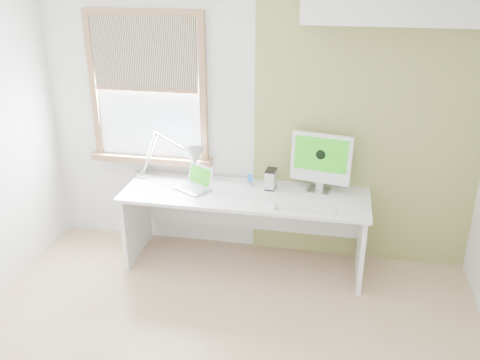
% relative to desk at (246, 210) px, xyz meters
% --- Properties ---
extents(room, '(4.04, 3.54, 2.64)m').
position_rel_desk_xyz_m(room, '(0.02, -1.44, 0.77)').
color(room, tan).
rests_on(room, ground).
extents(accent_wall, '(2.00, 0.02, 2.60)m').
position_rel_desk_xyz_m(accent_wall, '(1.02, 0.30, 0.77)').
color(accent_wall, '#919D4D').
rests_on(accent_wall, room).
extents(window, '(1.20, 0.14, 1.42)m').
position_rel_desk_xyz_m(window, '(-0.98, 0.27, 1.01)').
color(window, brown).
rests_on(window, room).
extents(desk, '(2.20, 0.70, 0.73)m').
position_rel_desk_xyz_m(desk, '(0.00, 0.00, 0.00)').
color(desk, white).
rests_on(desk, room).
extents(desk_lamp, '(0.78, 0.36, 0.45)m').
position_rel_desk_xyz_m(desk_lamp, '(-0.60, 0.09, 0.43)').
color(desk_lamp, '#B2B4B7').
rests_on(desk_lamp, desk).
extents(laptop, '(0.37, 0.35, 0.21)m').
position_rel_desk_xyz_m(laptop, '(-0.46, -0.04, 0.25)').
color(laptop, '#B2B4B7').
rests_on(laptop, desk).
extents(phone_dock, '(0.07, 0.07, 0.13)m').
position_rel_desk_xyz_m(phone_dock, '(0.01, 0.13, 0.23)').
color(phone_dock, '#B2B4B7').
rests_on(phone_dock, desk).
extents(external_drive, '(0.10, 0.15, 0.18)m').
position_rel_desk_xyz_m(external_drive, '(0.21, 0.09, 0.29)').
color(external_drive, '#B2B4B7').
rests_on(external_drive, desk).
extents(imac, '(0.55, 0.23, 0.53)m').
position_rel_desk_xyz_m(imac, '(0.65, 0.14, 0.49)').
color(imac, '#B2B4B7').
rests_on(imac, desk).
extents(keyboard, '(0.46, 0.16, 0.02)m').
position_rel_desk_xyz_m(keyboard, '(0.59, -0.27, 0.20)').
color(keyboard, white).
rests_on(keyboard, desk).
extents(mouse, '(0.09, 0.12, 0.03)m').
position_rel_desk_xyz_m(mouse, '(0.29, -0.29, 0.21)').
color(mouse, white).
rests_on(mouse, desk).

